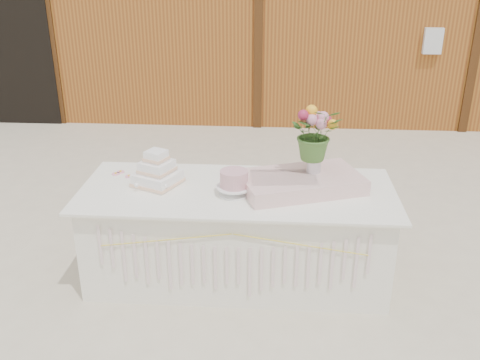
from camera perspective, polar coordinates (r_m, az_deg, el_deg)
name	(u,v)px	position (r m, az deg, el deg)	size (l,w,h in m)	color
ground	(237,275)	(4.44, -0.28, -10.12)	(80.00, 80.00, 0.00)	beige
cake_table	(237,234)	(4.23, -0.29, -5.78)	(2.40, 1.00, 0.77)	white
wedding_cake	(157,173)	(4.16, -8.82, 0.72)	(0.41, 0.41, 0.28)	white
pink_cake_stand	(234,181)	(3.94, -0.64, -0.15)	(0.26, 0.26, 0.19)	white
satin_runner	(301,182)	(4.08, 6.53, -0.22)	(0.89, 0.52, 0.11)	beige
flower_vase	(314,163)	(4.11, 7.91, 1.86)	(0.11, 0.11, 0.15)	silver
bouquet	(316,127)	(4.01, 8.13, 5.62)	(0.37, 0.32, 0.42)	#3E692A
loose_flowers	(119,179)	(4.35, -12.78, 0.14)	(0.13, 0.31, 0.02)	pink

